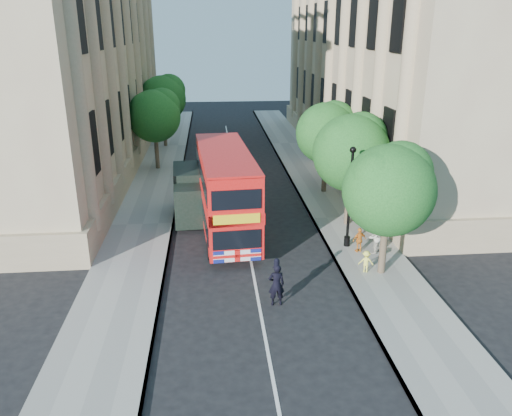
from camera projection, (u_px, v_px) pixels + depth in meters
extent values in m
plane|color=black|center=(261.00, 316.00, 19.47)|extent=(120.00, 120.00, 0.00)
cube|color=gray|center=(341.00, 218.00, 29.30)|extent=(3.50, 80.00, 0.12)
cube|color=gray|center=(143.00, 225.00, 28.31)|extent=(3.50, 80.00, 0.12)
cube|color=tan|center=(402.00, 49.00, 40.04)|extent=(12.00, 38.00, 18.00)
cube|color=tan|center=(48.00, 50.00, 37.67)|extent=(12.00, 38.00, 18.00)
cylinder|color=#473828|center=(383.00, 246.00, 22.28)|extent=(0.32, 0.32, 2.86)
sphere|color=#194C1C|center=(389.00, 190.00, 21.40)|extent=(4.00, 4.00, 4.00)
sphere|color=#194C1C|center=(400.00, 173.00, 21.60)|extent=(2.80, 2.80, 2.80)
sphere|color=#194C1C|center=(381.00, 181.00, 20.89)|extent=(2.60, 2.60, 2.60)
cylinder|color=#473828|center=(348.00, 201.00, 27.88)|extent=(0.32, 0.32, 2.99)
sphere|color=#194C1C|center=(351.00, 153.00, 26.95)|extent=(4.20, 4.20, 4.20)
sphere|color=#194C1C|center=(361.00, 139.00, 27.14)|extent=(2.94, 2.94, 2.94)
sphere|color=#194C1C|center=(344.00, 145.00, 26.44)|extent=(2.73, 2.73, 2.73)
cylinder|color=#473828|center=(324.00, 172.00, 33.51)|extent=(0.32, 0.32, 2.90)
sphere|color=#194C1C|center=(326.00, 133.00, 32.61)|extent=(4.00, 4.00, 4.00)
sphere|color=#194C1C|center=(334.00, 122.00, 32.81)|extent=(2.80, 2.80, 2.80)
sphere|color=#194C1C|center=(320.00, 126.00, 32.10)|extent=(2.60, 2.60, 2.60)
cylinder|color=#473828|center=(157.00, 151.00, 39.03)|extent=(0.32, 0.32, 2.99)
sphere|color=#194C1C|center=(154.00, 116.00, 38.10)|extent=(4.00, 4.00, 4.00)
sphere|color=#194C1C|center=(162.00, 106.00, 38.29)|extent=(2.80, 2.80, 2.80)
sphere|color=#194C1C|center=(147.00, 110.00, 37.59)|extent=(2.60, 2.60, 2.60)
cylinder|color=#473828|center=(165.00, 130.00, 46.49)|extent=(0.32, 0.32, 3.17)
sphere|color=#194C1C|center=(163.00, 99.00, 45.50)|extent=(4.20, 4.20, 4.20)
sphere|color=#194C1C|center=(169.00, 90.00, 45.68)|extent=(2.94, 2.94, 2.94)
sphere|color=#194C1C|center=(157.00, 93.00, 44.98)|extent=(2.73, 2.73, 2.73)
cylinder|color=black|center=(347.00, 241.00, 25.39)|extent=(0.30, 0.30, 0.50)
cylinder|color=black|center=(350.00, 199.00, 24.62)|extent=(0.14, 0.14, 5.00)
sphere|color=black|center=(353.00, 150.00, 23.76)|extent=(0.32, 0.32, 0.32)
cube|color=red|center=(225.00, 189.00, 26.72)|extent=(3.20, 9.74, 3.98)
cube|color=black|center=(226.00, 205.00, 27.02)|extent=(3.22, 9.14, 0.91)
cube|color=black|center=(225.00, 171.00, 26.37)|extent=(3.22, 9.14, 0.91)
cube|color=yellow|center=(237.00, 219.00, 22.24)|extent=(2.12, 0.23, 0.45)
cylinder|color=black|center=(210.00, 250.00, 24.08)|extent=(0.35, 1.03, 1.01)
cylinder|color=black|center=(257.00, 247.00, 24.43)|extent=(0.35, 1.03, 1.01)
cylinder|color=black|center=(202.00, 205.00, 30.16)|extent=(0.35, 1.03, 1.01)
cylinder|color=black|center=(239.00, 203.00, 30.51)|extent=(0.35, 1.03, 1.01)
cube|color=black|center=(194.00, 205.00, 27.45)|extent=(2.19, 2.00, 2.19)
cube|color=black|center=(194.00, 206.00, 26.54)|extent=(1.88, 0.21, 0.73)
cube|color=black|center=(192.00, 189.00, 29.51)|extent=(2.28, 3.45, 2.60)
cube|color=black|center=(193.00, 212.00, 29.35)|extent=(2.17, 5.10, 0.26)
cylinder|color=black|center=(177.00, 223.00, 27.56)|extent=(0.28, 0.85, 0.83)
cylinder|color=black|center=(211.00, 221.00, 27.82)|extent=(0.28, 0.85, 0.83)
cylinder|color=black|center=(177.00, 203.00, 30.75)|extent=(0.28, 0.85, 0.83)
cylinder|color=black|center=(208.00, 201.00, 31.02)|extent=(0.28, 0.85, 0.83)
imported|color=black|center=(276.00, 285.00, 19.99)|extent=(0.68, 0.46, 1.81)
imported|color=beige|center=(375.00, 237.00, 24.40)|extent=(1.02, 0.94, 1.67)
imported|color=orange|center=(359.00, 240.00, 24.59)|extent=(0.79, 0.48, 1.25)
imported|color=#F1ED52|center=(366.00, 261.00, 22.58)|extent=(0.73, 0.51, 1.03)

